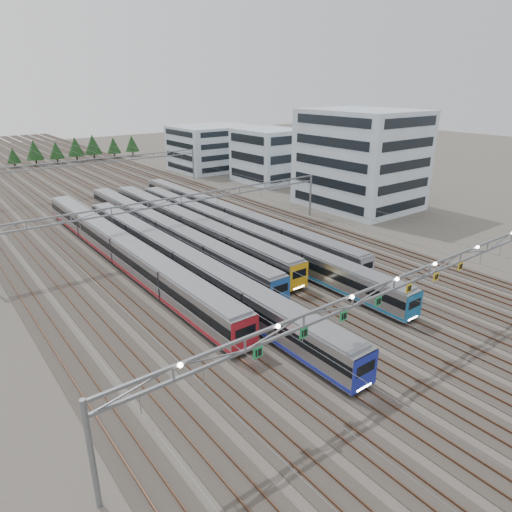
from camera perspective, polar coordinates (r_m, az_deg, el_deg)
ground at (r=46.77m, az=15.93°, el=-11.57°), size 400.00×400.00×0.00m
track_bed at (r=128.82m, az=-22.23°, el=9.12°), size 54.00×260.00×5.42m
train_a at (r=67.35m, az=-16.43°, el=0.81°), size 3.15×59.72×4.12m
train_b at (r=60.72m, az=-9.07°, el=-0.87°), size 3.01×61.19×3.93m
train_c at (r=74.80m, az=-11.38°, el=3.12°), size 2.90×57.87×3.77m
train_d at (r=76.62m, az=-8.33°, el=3.80°), size 3.00×54.02×3.91m
train_e at (r=72.50m, az=-2.12°, el=2.90°), size 2.80×64.49×3.64m
train_f at (r=81.90m, az=-3.13°, el=4.99°), size 2.75×62.02×3.58m
gantry_near at (r=43.38m, az=16.94°, el=-3.71°), size 56.36×0.61×8.08m
gantry_mid at (r=72.85m, az=-9.30°, el=6.26°), size 56.36×0.36×8.00m
gantry_far at (r=113.79m, az=-20.41°, el=10.50°), size 56.36×0.36×8.00m
depot_bldg_south at (r=97.41m, az=12.91°, el=11.71°), size 18.00×22.00×19.47m
depot_bldg_mid at (r=120.53m, az=1.62°, el=12.44°), size 14.00×16.00×13.37m
depot_bldg_north at (r=138.86m, az=-5.42°, el=13.33°), size 22.00×18.00×12.61m
treeline at (r=159.39m, az=-28.35°, el=11.20°), size 81.20×5.60×7.02m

